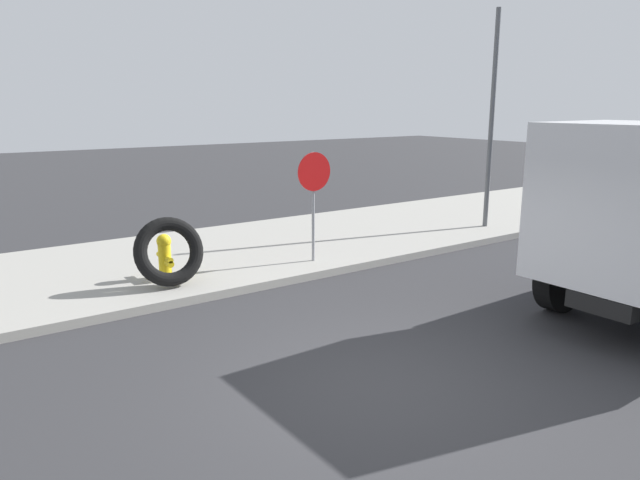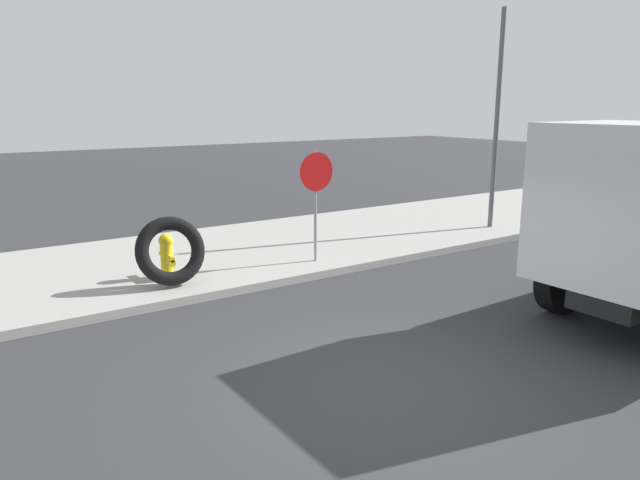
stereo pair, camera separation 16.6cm
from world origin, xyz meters
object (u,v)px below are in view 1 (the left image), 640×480
Objects in this scene: street_light_pole at (492,121)px; fire_hydrant at (165,255)px; loose_tire at (169,252)px; stop_sign at (314,186)px.

fire_hydrant is at bearing 177.98° from street_light_pole.
loose_tire is at bearing -178.46° from street_light_pole.
fire_hydrant is 8.77m from street_light_pole.
fire_hydrant is at bearing 77.78° from loose_tire.
stop_sign is (2.88, -0.59, 1.08)m from fire_hydrant.
fire_hydrant is 0.15× the size of street_light_pole.
fire_hydrant is 0.37× the size of stop_sign.
street_light_pole is at bearing 3.01° from stop_sign.
fire_hydrant is 3.13m from stop_sign.
loose_tire is 3.13m from stop_sign.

